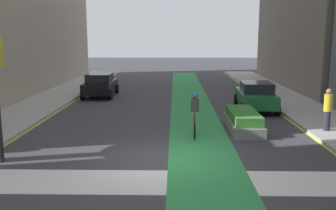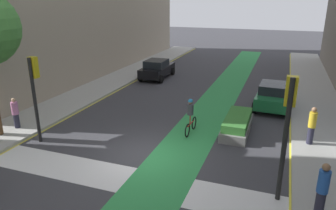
# 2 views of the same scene
# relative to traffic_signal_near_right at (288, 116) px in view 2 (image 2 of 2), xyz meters

# --- Properties ---
(ground_plane) EXTENTS (120.00, 120.00, 0.00)m
(ground_plane) POSITION_rel_traffic_signal_near_right_xyz_m (-5.55, 1.20, -2.98)
(ground_plane) COLOR #38383D
(bike_lane_paint) EXTENTS (2.40, 60.00, 0.01)m
(bike_lane_paint) POSITION_rel_traffic_signal_near_right_xyz_m (-4.17, 1.20, -2.98)
(bike_lane_paint) COLOR #2D8C47
(bike_lane_paint) RESTS_ON ground_plane
(crosswalk_band) EXTENTS (12.00, 1.80, 0.01)m
(crosswalk_band) POSITION_rel_traffic_signal_near_right_xyz_m (-5.55, -0.80, -2.98)
(crosswalk_band) COLOR silver
(crosswalk_band) RESTS_ON ground_plane
(sidewalk_left) EXTENTS (3.00, 60.00, 0.15)m
(sidewalk_left) POSITION_rel_traffic_signal_near_right_xyz_m (-13.05, 1.20, -2.91)
(sidewalk_left) COLOR #9E9E99
(sidewalk_left) RESTS_ON ground_plane
(curb_stripe_left) EXTENTS (0.16, 60.00, 0.01)m
(curb_stripe_left) POSITION_rel_traffic_signal_near_right_xyz_m (-11.55, 1.20, -2.98)
(curb_stripe_left) COLOR yellow
(curb_stripe_left) RESTS_ON ground_plane
(sidewalk_right) EXTENTS (3.00, 60.00, 0.15)m
(sidewalk_right) POSITION_rel_traffic_signal_near_right_xyz_m (1.95, 1.20, -2.91)
(sidewalk_right) COLOR #9E9E99
(sidewalk_right) RESTS_ON ground_plane
(curb_stripe_right) EXTENTS (0.16, 60.00, 0.01)m
(curb_stripe_right) POSITION_rel_traffic_signal_near_right_xyz_m (0.45, 1.20, -2.98)
(curb_stripe_right) COLOR yellow
(curb_stripe_right) RESTS_ON ground_plane
(traffic_signal_near_right) EXTENTS (0.35, 0.52, 4.25)m
(traffic_signal_near_right) POSITION_rel_traffic_signal_near_right_xyz_m (0.00, 0.00, 0.00)
(traffic_signal_near_right) COLOR black
(traffic_signal_near_right) RESTS_ON ground_plane
(traffic_signal_near_left) EXTENTS (0.35, 0.52, 4.02)m
(traffic_signal_near_left) POSITION_rel_traffic_signal_near_right_xyz_m (-10.80, 0.92, -0.15)
(traffic_signal_near_left) COLOR black
(traffic_signal_near_left) RESTS_ON ground_plane
(car_green_right_far) EXTENTS (2.19, 4.28, 1.57)m
(car_green_right_far) POSITION_rel_traffic_signal_near_right_xyz_m (-0.67, 9.74, -2.18)
(car_green_right_far) COLOR #196033
(car_green_right_far) RESTS_ON ground_plane
(car_black_left_far) EXTENTS (2.07, 4.22, 1.57)m
(car_black_left_far) POSITION_rel_traffic_signal_near_right_xyz_m (-10.24, 14.34, -2.18)
(car_black_left_far) COLOR black
(car_black_left_far) RESTS_ON ground_plane
(cyclist_in_lane) EXTENTS (0.32, 1.73, 1.86)m
(cyclist_in_lane) POSITION_rel_traffic_signal_near_right_xyz_m (-4.34, 4.14, -2.01)
(cyclist_in_lane) COLOR black
(cyclist_in_lane) RESTS_ON ground_plane
(pedestrian_sidewalk_right_a) EXTENTS (0.34, 0.34, 1.78)m
(pedestrian_sidewalk_right_a) POSITION_rel_traffic_signal_near_right_xyz_m (1.20, -0.77, -1.92)
(pedestrian_sidewalk_right_a) COLOR #262638
(pedestrian_sidewalk_right_a) RESTS_ON sidewalk_right
(pedestrian_sidewalk_left_a) EXTENTS (0.34, 0.34, 1.59)m
(pedestrian_sidewalk_left_a) POSITION_rel_traffic_signal_near_right_xyz_m (-12.84, 1.50, -2.03)
(pedestrian_sidewalk_left_a) COLOR #262638
(pedestrian_sidewalk_left_a) RESTS_ON sidewalk_left
(pedestrian_sidewalk_right_b) EXTENTS (0.34, 0.34, 1.77)m
(pedestrian_sidewalk_right_b) POSITION_rel_traffic_signal_near_right_xyz_m (1.21, 4.60, -1.93)
(pedestrian_sidewalk_right_b) COLOR #262638
(pedestrian_sidewalk_right_b) RESTS_ON sidewalk_right
(median_planter) EXTENTS (1.25, 3.45, 0.85)m
(median_planter) POSITION_rel_traffic_signal_near_right_xyz_m (-2.17, 5.20, -2.58)
(median_planter) COLOR slate
(median_planter) RESTS_ON ground_plane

